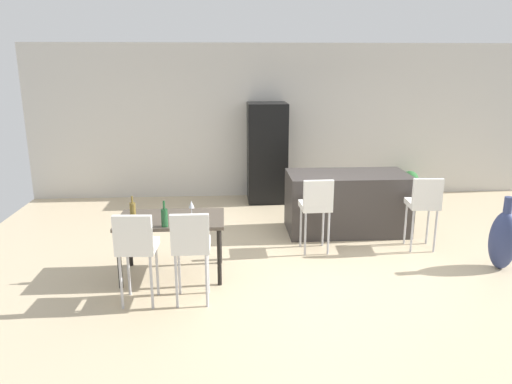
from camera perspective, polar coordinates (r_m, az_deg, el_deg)
name	(u,v)px	position (r m, az deg, el deg)	size (l,w,h in m)	color
ground_plane	(322,255)	(6.75, 7.76, -7.32)	(10.00, 10.00, 0.00)	#C6B28E
back_wall	(292,121)	(9.45, 4.27, 8.32)	(10.00, 0.12, 2.90)	beige
kitchen_island	(347,203)	(7.58, 10.66, -1.24)	(1.82, 0.89, 0.92)	#383330
bar_chair_left	(316,204)	(6.60, 7.11, -1.39)	(0.41, 0.41, 1.05)	white
bar_chair_middle	(424,202)	(7.03, 19.20, -1.10)	(0.43, 0.43, 1.05)	white
dining_table	(171,224)	(5.94, -9.96, -3.73)	(1.27, 0.76, 0.74)	#4C4238
dining_chair_near	(136,244)	(5.28, -13.96, -5.99)	(0.42, 0.42, 1.05)	white
dining_chair_far	(191,243)	(5.20, -7.68, -5.96)	(0.40, 0.40, 1.05)	white
wine_bottle_far	(164,217)	(5.59, -10.74, -2.93)	(0.08, 0.08, 0.30)	#194723
wine_bottle_inner	(133,211)	(5.89, -14.32, -2.19)	(0.07, 0.07, 0.30)	brown
wine_glass_left	(191,205)	(5.97, -7.63, -1.50)	(0.07, 0.07, 0.17)	silver
refrigerator	(267,153)	(9.04, 1.29, 4.65)	(0.72, 0.68, 1.84)	black
floor_vase	(503,240)	(6.87, 27.13, -5.01)	(0.34, 0.34, 0.95)	navy
potted_plant	(409,183)	(9.79, 17.64, 1.04)	(0.33, 0.33, 0.53)	#996B4C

